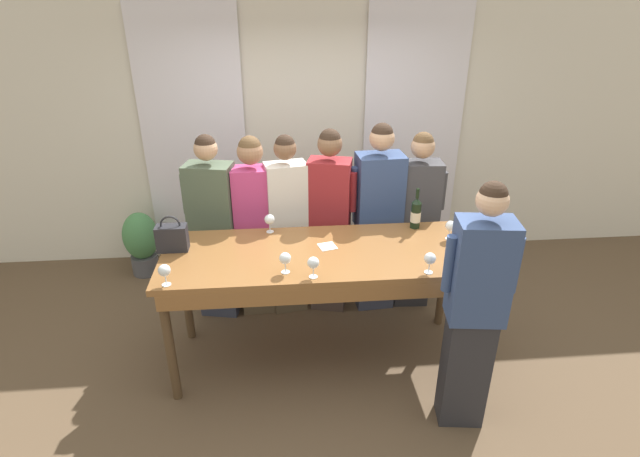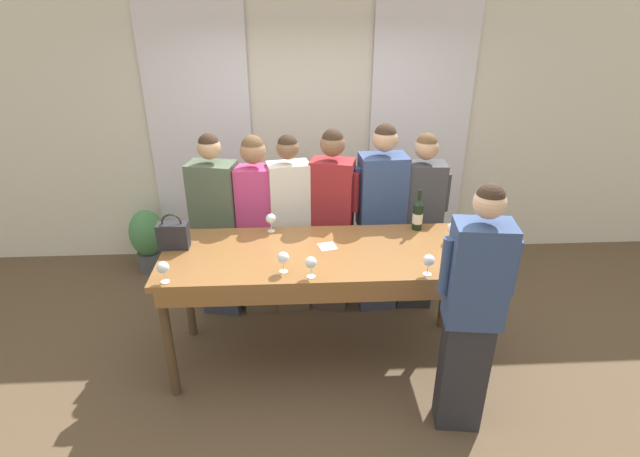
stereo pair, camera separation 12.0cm
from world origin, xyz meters
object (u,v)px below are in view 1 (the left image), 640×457
object	(u,v)px
handbag	(172,237)
wine_glass_front_mid	(164,271)
wine_glass_front_right	(472,250)
guest_pink_top	(255,224)
wine_glass_front_left	(269,220)
wine_glass_center_right	(285,259)
guest_olive_jacket	(214,228)
tasting_bar	(321,265)
guest_cream_sweater	(287,224)
wine_glass_back_left	(430,259)
guest_navy_coat	(378,219)
guest_striped_shirt	(329,220)
potted_plant	(141,241)
host_pouring	(475,310)
wine_glass_center_mid	(451,226)
wine_glass_center_left	(313,263)
wine_bottle	(416,213)
guest_beige_cap	(416,220)

from	to	relation	value
handbag	wine_glass_front_mid	world-z (taller)	handbag
wine_glass_front_mid	wine_glass_front_right	world-z (taller)	same
guest_pink_top	handbag	bearing A→B (deg)	-133.84
wine_glass_front_left	wine_glass_center_right	world-z (taller)	same
wine_glass_front_left	guest_olive_jacket	bearing A→B (deg)	143.75
wine_glass_front_right	wine_glass_center_right	world-z (taller)	same
handbag	guest_pink_top	bearing A→B (deg)	46.16
tasting_bar	guest_cream_sweater	bearing A→B (deg)	107.13
wine_glass_front_mid	wine_glass_center_right	world-z (taller)	same
wine_glass_front_mid	wine_glass_front_right	size ratio (longest dim) A/B	1.00
guest_olive_jacket	guest_cream_sweater	xyz separation A→B (m)	(0.65, -0.00, 0.01)
wine_glass_back_left	guest_navy_coat	bearing A→B (deg)	97.27
guest_striped_shirt	potted_plant	world-z (taller)	guest_striped_shirt
handbag	guest_navy_coat	world-z (taller)	guest_navy_coat
host_pouring	guest_olive_jacket	bearing A→B (deg)	140.84
wine_glass_back_left	potted_plant	distance (m)	3.21
handbag	wine_glass_center_mid	size ratio (longest dim) A/B	1.83
wine_glass_center_left	guest_navy_coat	world-z (taller)	guest_navy_coat
wine_glass_front_right	wine_bottle	bearing A→B (deg)	111.72
potted_plant	guest_pink_top	bearing A→B (deg)	-32.51
handbag	host_pouring	distance (m)	2.22
wine_glass_back_left	wine_glass_front_right	bearing A→B (deg)	16.82
guest_striped_shirt	wine_glass_back_left	bearing A→B (deg)	-62.30
wine_bottle	wine_glass_front_mid	xyz separation A→B (m)	(-1.88, -0.72, -0.02)
tasting_bar	wine_glass_front_right	bearing A→B (deg)	-12.88
wine_glass_center_right	host_pouring	xyz separation A→B (m)	(1.20, -0.46, -0.18)
tasting_bar	wine_glass_center_right	bearing A→B (deg)	-137.38
guest_striped_shirt	potted_plant	xyz separation A→B (m)	(-1.91, 0.79, -0.53)
wine_bottle	guest_striped_shirt	distance (m)	0.80
wine_glass_center_mid	wine_glass_front_left	bearing A→B (deg)	169.99
wine_glass_front_left	wine_glass_center_mid	xyz separation A→B (m)	(1.41, -0.25, 0.00)
wine_glass_back_left	guest_pink_top	xyz separation A→B (m)	(-1.25, 1.11, -0.21)
wine_bottle	guest_pink_top	size ratio (longest dim) A/B	0.20
wine_glass_center_left	wine_glass_front_mid	bearing A→B (deg)	-179.17
potted_plant	wine_glass_front_right	bearing A→B (deg)	-32.46
handbag	wine_glass_front_mid	size ratio (longest dim) A/B	1.83
guest_cream_sweater	guest_beige_cap	world-z (taller)	guest_cream_sweater
handbag	tasting_bar	bearing A→B (deg)	-7.87
wine_bottle	wine_glass_center_right	world-z (taller)	wine_bottle
wine_glass_center_right	guest_navy_coat	size ratio (longest dim) A/B	0.09
guest_striped_shirt	guest_pink_top	bearing A→B (deg)	-180.00
wine_bottle	guest_olive_jacket	bearing A→B (deg)	167.13
wine_glass_front_right	guest_pink_top	xyz separation A→B (m)	(-1.58, 1.01, -0.21)
wine_bottle	wine_glass_front_mid	distance (m)	2.02
potted_plant	wine_bottle	bearing A→B (deg)	-24.56
guest_pink_top	guest_navy_coat	xyz separation A→B (m)	(1.11, -0.00, 0.01)
guest_olive_jacket	guest_navy_coat	size ratio (longest dim) A/B	0.97
wine_bottle	guest_pink_top	distance (m)	1.41
wine_glass_front_right	guest_navy_coat	size ratio (longest dim) A/B	0.09
guest_striped_shirt	guest_cream_sweater	bearing A→B (deg)	180.00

